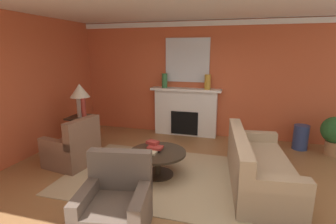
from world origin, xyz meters
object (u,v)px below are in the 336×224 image
(table_lamp, at_px, (80,94))
(vase_tall_corner, at_px, (301,137))
(vase_mantel_right, at_px, (208,82))
(vase_mantel_left, at_px, (165,81))
(sofa, at_px, (257,168))
(vase_on_side_table, at_px, (84,108))
(potted_plant, at_px, (335,133))
(mantel_mirror, at_px, (187,60))
(armchair_facing_fireplace, at_px, (115,209))
(coffee_table, at_px, (158,158))
(armchair_near_window, at_px, (73,150))
(side_table, at_px, (83,129))
(fireplace, at_px, (185,113))

(table_lamp, distance_m, vase_tall_corner, 5.04)
(vase_mantel_right, xyz_separation_m, vase_mantel_left, (-1.10, 0.00, -0.00))
(sofa, relative_size, vase_on_side_table, 4.79)
(vase_on_side_table, distance_m, potted_plant, 5.40)
(mantel_mirror, bearing_deg, armchair_facing_fireplace, -90.21)
(armchair_facing_fireplace, distance_m, vase_mantel_left, 4.06)
(coffee_table, distance_m, potted_plant, 3.80)
(potted_plant, bearing_deg, vase_mantel_right, 171.22)
(sofa, relative_size, armchair_near_window, 2.30)
(sofa, bearing_deg, side_table, 167.97)
(mantel_mirror, distance_m, vase_mantel_left, 0.77)
(coffee_table, xyz_separation_m, vase_mantel_left, (-0.56, 2.33, 1.08))
(armchair_near_window, distance_m, vase_mantel_left, 2.85)
(coffee_table, relative_size, vase_mantel_right, 2.72)
(side_table, distance_m, vase_on_side_table, 0.56)
(vase_mantel_right, relative_size, potted_plant, 0.44)
(vase_on_side_table, relative_size, vase_mantel_left, 1.26)
(armchair_near_window, xyz_separation_m, coffee_table, (1.71, 0.03, 0.03))
(mantel_mirror, xyz_separation_m, vase_mantel_left, (-0.55, -0.17, -0.52))
(armchair_near_window, xyz_separation_m, vase_mantel_left, (1.15, 2.36, 1.11))
(vase_tall_corner, bearing_deg, table_lamp, -166.69)
(fireplace, height_order, sofa, fireplace)
(potted_plant, bearing_deg, armchair_facing_fireplace, -133.94)
(mantel_mirror, xyz_separation_m, vase_mantel_right, (0.55, -0.17, -0.51))
(vase_tall_corner, bearing_deg, potted_plant, -16.28)
(vase_mantel_right, bearing_deg, fireplace, 174.84)
(vase_on_side_table, bearing_deg, armchair_facing_fireplace, -50.39)
(side_table, height_order, vase_tall_corner, side_table)
(armchair_near_window, relative_size, potted_plant, 1.14)
(fireplace, relative_size, table_lamp, 2.40)
(vase_mantel_left, bearing_deg, coffee_table, -76.39)
(vase_mantel_left, bearing_deg, sofa, -44.59)
(side_table, relative_size, vase_mantel_left, 1.93)
(coffee_table, distance_m, side_table, 2.33)
(sofa, bearing_deg, coffee_table, -175.64)
(coffee_table, bearing_deg, table_lamp, 156.27)
(fireplace, height_order, table_lamp, table_lamp)
(table_lamp, bearing_deg, vase_mantel_left, 41.58)
(vase_tall_corner, bearing_deg, side_table, -166.69)
(fireplace, relative_size, armchair_near_window, 1.89)
(vase_mantel_right, bearing_deg, armchair_near_window, -133.62)
(armchair_facing_fireplace, xyz_separation_m, vase_on_side_table, (-1.95, 2.36, 0.62))
(armchair_near_window, relative_size, vase_tall_corner, 1.71)
(coffee_table, xyz_separation_m, vase_on_side_table, (-1.98, 0.82, 0.59))
(coffee_table, bearing_deg, side_table, 156.27)
(sofa, xyz_separation_m, vase_mantel_right, (-1.13, 2.20, 1.12))
(table_lamp, bearing_deg, vase_tall_corner, 13.31)
(vase_mantel_left, bearing_deg, side_table, -138.42)
(armchair_near_window, bearing_deg, coffee_table, 0.96)
(armchair_facing_fireplace, relative_size, vase_mantel_left, 2.62)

